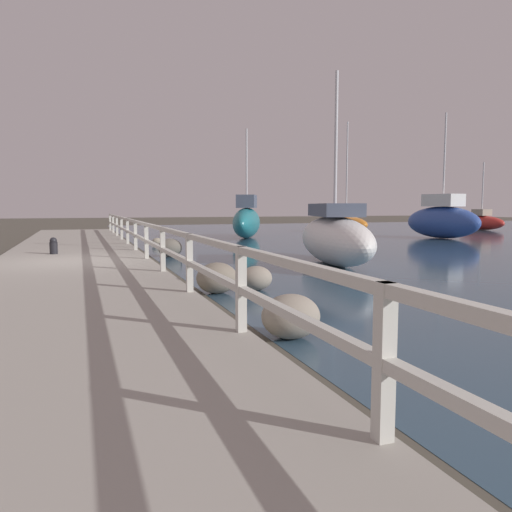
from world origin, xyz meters
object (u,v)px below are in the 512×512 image
(sailboat_teal, at_px, (247,221))
(sailboat_red, at_px, (481,222))
(sailboat_white, at_px, (334,238))
(sailboat_orange, at_px, (346,223))
(mooring_bollard, at_px, (54,246))
(sailboat_blue, at_px, (442,220))

(sailboat_teal, distance_m, sailboat_red, 17.96)
(sailboat_white, bearing_deg, sailboat_orange, 73.85)
(sailboat_white, relative_size, sailboat_teal, 1.04)
(mooring_bollard, bearing_deg, sailboat_orange, 36.50)
(sailboat_red, relative_size, sailboat_blue, 0.74)
(sailboat_teal, height_order, sailboat_red, sailboat_teal)
(sailboat_white, relative_size, sailboat_red, 1.32)
(mooring_bollard, distance_m, sailboat_blue, 18.64)
(sailboat_white, height_order, sailboat_red, sailboat_white)
(sailboat_orange, height_order, sailboat_blue, sailboat_orange)
(sailboat_blue, bearing_deg, sailboat_orange, 92.55)
(mooring_bollard, relative_size, sailboat_blue, 0.08)
(sailboat_white, xyz_separation_m, sailboat_blue, (10.51, 8.19, 0.19))
(sailboat_blue, bearing_deg, sailboat_white, -151.58)
(mooring_bollard, bearing_deg, sailboat_white, -22.30)
(mooring_bollard, height_order, sailboat_white, sailboat_white)
(sailboat_white, height_order, sailboat_blue, sailboat_blue)
(sailboat_white, bearing_deg, sailboat_blue, 52.49)
(sailboat_orange, distance_m, sailboat_blue, 7.16)
(sailboat_red, xyz_separation_m, sailboat_blue, (-8.62, -6.42, 0.37))
(sailboat_white, distance_m, sailboat_orange, 17.66)
(sailboat_teal, xyz_separation_m, sailboat_orange, (7.63, 3.30, -0.29))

